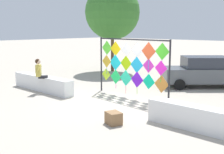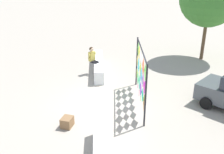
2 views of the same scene
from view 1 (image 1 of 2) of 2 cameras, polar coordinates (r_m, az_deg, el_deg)
The scene contains 8 objects.
ground at distance 10.96m, azimuth 0.15°, elevation -5.53°, with size 120.00×120.00×0.00m, color #ADA393.
plaza_ledge_left at distance 13.70m, azimuth -13.75°, elevation -1.22°, with size 3.99×0.50×0.70m, color white.
plaza_ledge_right at distance 8.37m, azimuth 19.54°, elevation -8.43°, with size 3.99×0.50×0.70m, color white.
kite_display_rack at distance 11.81m, azimuth 3.95°, elevation 2.99°, with size 3.85×0.33×2.48m.
seated_vendor at distance 13.13m, azimuth -13.98°, elevation 0.81°, with size 0.72×0.73×1.55m.
parked_car at distance 14.92m, azimuth 17.74°, elevation 1.08°, with size 3.96×3.87×1.51m.
cardboard_box_large at distance 8.73m, azimuth 0.32°, elevation -8.22°, with size 0.47×0.39×0.38m, color olive.
tree_far_right at distance 19.26m, azimuth 0.07°, elevation 12.92°, with size 3.63×3.63×5.76m.
Camera 1 is at (7.16, -7.78, 2.87)m, focal length 45.77 mm.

